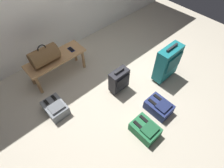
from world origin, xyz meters
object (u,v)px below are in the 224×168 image
at_px(suitcase_upright_teal, 168,63).
at_px(backpack_navy, 159,107).
at_px(bench, 56,60).
at_px(cell_phone, 71,49).
at_px(suitcase_small_charcoal, 119,80).
at_px(duffel_bag_brown, 44,56).
at_px(backpack_grey, 55,108).
at_px(backpack_green, 145,129).

relative_size(suitcase_upright_teal, backpack_navy, 1.79).
relative_size(bench, cell_phone, 6.94).
bearing_deg(backpack_navy, suitcase_small_charcoal, 102.92).
height_order(duffel_bag_brown, cell_phone, duffel_bag_brown).
bearing_deg(backpack_grey, backpack_navy, -41.79).
relative_size(duffel_bag_brown, backpack_navy, 1.16).
relative_size(cell_phone, backpack_navy, 0.38).
xyz_separation_m(suitcase_upright_teal, backpack_green, (-1.05, -0.48, -0.26)).
height_order(cell_phone, suitcase_small_charcoal, suitcase_small_charcoal).
distance_m(bench, backpack_navy, 1.82).
xyz_separation_m(duffel_bag_brown, backpack_navy, (0.86, -1.65, -0.46)).
relative_size(suitcase_small_charcoal, backpack_grey, 1.21).
bearing_deg(bench, backpack_green, -81.02).
bearing_deg(backpack_green, suitcase_upright_teal, 24.30).
relative_size(backpack_grey, backpack_green, 1.00).
height_order(bench, cell_phone, cell_phone).
bearing_deg(backpack_navy, suitcase_upright_teal, 31.02).
bearing_deg(cell_phone, backpack_grey, -141.90).
distance_m(duffel_bag_brown, backpack_green, 1.87).
distance_m(bench, cell_phone, 0.31).
xyz_separation_m(cell_phone, backpack_navy, (0.41, -1.64, -0.33)).
bearing_deg(bench, duffel_bag_brown, 180.00).
height_order(cell_phone, backpack_grey, cell_phone).
bearing_deg(bench, suitcase_upright_teal, -43.94).
xyz_separation_m(cell_phone, backpack_grey, (-0.76, -0.60, -0.33)).
height_order(duffel_bag_brown, backpack_grey, duffel_bag_brown).
bearing_deg(backpack_grey, suitcase_small_charcoal, -18.48).
xyz_separation_m(suitcase_upright_teal, backpack_navy, (-0.62, -0.37, -0.26)).
relative_size(suitcase_upright_teal, backpack_grey, 1.79).
bearing_deg(suitcase_upright_teal, suitcase_small_charcoal, 156.87).
distance_m(duffel_bag_brown, backpack_grey, 0.82).
bearing_deg(suitcase_upright_teal, backpack_green, -155.70).
height_order(cell_phone, backpack_navy, cell_phone).
xyz_separation_m(bench, backpack_green, (0.28, -1.76, -0.26)).
bearing_deg(backpack_green, bench, 98.98).
relative_size(bench, backpack_green, 2.63).
distance_m(suitcase_upright_teal, backpack_grey, 1.92).
relative_size(cell_phone, backpack_green, 0.38).
height_order(bench, duffel_bag_brown, duffel_bag_brown).
relative_size(duffel_bag_brown, backpack_green, 1.16).
bearing_deg(backpack_green, duffel_bag_brown, 103.83).
height_order(cell_phone, suitcase_upright_teal, suitcase_upright_teal).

